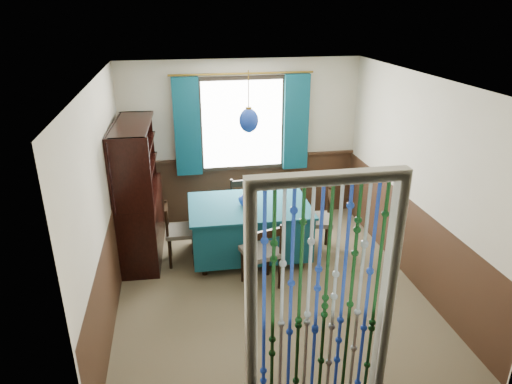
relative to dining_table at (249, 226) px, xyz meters
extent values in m
plane|color=brown|center=(0.10, -0.75, -0.44)|extent=(4.00, 4.00, 0.00)
plane|color=silver|center=(0.10, -0.75, 2.06)|extent=(4.00, 4.00, 0.00)
plane|color=beige|center=(0.10, 1.25, 0.81)|extent=(3.60, 0.00, 3.60)
plane|color=beige|center=(0.10, -2.75, 0.81)|extent=(3.60, 0.00, 3.60)
plane|color=beige|center=(-1.70, -0.75, 0.81)|extent=(0.00, 4.00, 4.00)
plane|color=beige|center=(1.90, -0.75, 0.81)|extent=(0.00, 4.00, 4.00)
plane|color=#372114|center=(0.10, 1.23, 0.06)|extent=(3.60, 0.00, 3.60)
plane|color=#372114|center=(0.10, -2.74, 0.06)|extent=(3.60, 0.00, 3.60)
plane|color=#372114|center=(-1.68, -0.75, 0.06)|extent=(0.00, 4.00, 4.00)
plane|color=#372114|center=(1.89, -0.75, 0.06)|extent=(0.00, 4.00, 4.00)
cube|color=black|center=(0.10, 1.20, 1.11)|extent=(1.32, 0.12, 1.42)
cube|color=#0F4250|center=(0.00, 0.00, -0.02)|extent=(1.56, 1.08, 0.62)
cube|color=#0F4250|center=(0.00, 0.00, 0.31)|extent=(1.62, 1.14, 0.03)
cylinder|color=black|center=(-0.65, -0.37, -0.37)|extent=(0.07, 0.07, 0.14)
cylinder|color=black|center=(0.62, -0.41, -0.37)|extent=(0.07, 0.07, 0.14)
cylinder|color=black|center=(-0.62, 0.41, -0.37)|extent=(0.07, 0.07, 0.14)
cylinder|color=black|center=(0.65, 0.37, -0.37)|extent=(0.07, 0.07, 0.14)
cylinder|color=black|center=(-0.11, -0.93, -0.22)|extent=(0.04, 0.04, 0.44)
cylinder|color=black|center=(0.23, -0.84, -0.22)|extent=(0.04, 0.04, 0.44)
cylinder|color=black|center=(-0.19, -0.62, -0.22)|extent=(0.04, 0.04, 0.44)
cylinder|color=black|center=(0.15, -0.53, -0.22)|extent=(0.04, 0.04, 0.44)
cube|color=#5B5549|center=(0.02, -0.73, 0.02)|extent=(0.52, 0.50, 0.06)
cube|color=black|center=(0.07, -0.90, 0.35)|extent=(0.37, 0.13, 0.10)
cylinder|color=black|center=(-0.10, -0.94, 0.21)|extent=(0.04, 0.04, 0.43)
cylinder|color=black|center=(0.23, -0.85, 0.21)|extent=(0.04, 0.04, 0.43)
cylinder|color=black|center=(0.20, 0.82, -0.23)|extent=(0.04, 0.04, 0.42)
cylinder|color=black|center=(-0.13, 0.80, -0.23)|extent=(0.04, 0.04, 0.42)
cylinder|color=black|center=(0.21, 0.51, -0.23)|extent=(0.04, 0.04, 0.42)
cylinder|color=black|center=(-0.12, 0.49, -0.23)|extent=(0.04, 0.04, 0.42)
cube|color=#5B5549|center=(0.04, 0.66, 0.00)|extent=(0.42, 0.40, 0.06)
cube|color=black|center=(0.03, 0.82, 0.31)|extent=(0.35, 0.05, 0.09)
cylinder|color=black|center=(0.20, 0.83, 0.18)|extent=(0.04, 0.04, 0.41)
cylinder|color=black|center=(-0.13, 0.81, 0.18)|extent=(0.04, 0.04, 0.41)
cylinder|color=black|center=(-1.07, 0.18, -0.23)|extent=(0.04, 0.04, 0.42)
cylinder|color=black|center=(-1.07, -0.15, -0.23)|extent=(0.04, 0.04, 0.42)
cylinder|color=black|center=(-0.76, 0.18, -0.23)|extent=(0.04, 0.04, 0.42)
cylinder|color=black|center=(-0.76, -0.15, -0.23)|extent=(0.04, 0.04, 0.42)
cube|color=#5B5549|center=(-0.92, 0.02, 0.01)|extent=(0.39, 0.41, 0.06)
cube|color=black|center=(-1.08, 0.02, 0.32)|extent=(0.04, 0.35, 0.09)
cylinder|color=black|center=(-1.08, 0.18, 0.18)|extent=(0.04, 0.04, 0.41)
cylinder|color=black|center=(-1.08, -0.15, 0.18)|extent=(0.04, 0.04, 0.41)
cylinder|color=black|center=(1.05, -0.26, -0.22)|extent=(0.04, 0.04, 0.45)
cylinder|color=black|center=(1.13, 0.10, -0.22)|extent=(0.04, 0.04, 0.45)
cylinder|color=black|center=(0.71, -0.18, -0.22)|extent=(0.04, 0.04, 0.45)
cylinder|color=black|center=(0.80, 0.18, -0.22)|extent=(0.04, 0.04, 0.45)
cube|color=#5B5549|center=(0.92, -0.04, 0.04)|extent=(0.52, 0.53, 0.06)
cube|color=black|center=(1.10, -0.08, 0.37)|extent=(0.13, 0.38, 0.10)
cylinder|color=black|center=(1.06, -0.26, 0.23)|extent=(0.04, 0.04, 0.44)
cylinder|color=black|center=(1.14, 0.10, 0.23)|extent=(0.04, 0.04, 0.44)
cube|color=black|center=(-1.43, 0.34, 0.02)|extent=(0.55, 1.43, 0.92)
cube|color=black|center=(-1.43, -0.34, 0.94)|extent=(0.44, 0.07, 0.92)
cube|color=black|center=(-1.43, 1.01, 0.94)|extent=(0.44, 0.07, 0.92)
cube|color=black|center=(-1.43, 0.34, 1.38)|extent=(0.50, 1.43, 0.04)
cube|color=black|center=(-1.65, 0.34, 0.94)|extent=(0.09, 1.39, 0.92)
cube|color=black|center=(-1.40, 0.34, 0.80)|extent=(0.44, 1.34, 0.02)
cube|color=black|center=(-1.40, 0.34, 1.11)|extent=(0.44, 1.34, 0.02)
cylinder|color=olive|center=(0.00, 0.00, 1.76)|extent=(0.01, 0.01, 0.60)
ellipsoid|color=#16359B|center=(0.00, 0.00, 1.45)|extent=(0.24, 0.24, 0.30)
cylinder|color=olive|center=(0.00, 0.00, 1.60)|extent=(0.07, 0.07, 0.03)
imported|color=#16359B|center=(-0.04, 0.00, 0.42)|extent=(0.22, 0.22, 0.19)
imported|color=beige|center=(-1.38, 0.12, 0.84)|extent=(0.30, 0.30, 0.06)
imported|color=beige|center=(-1.38, 0.64, 0.58)|extent=(0.23, 0.23, 0.20)
camera|label=1|loc=(-0.90, -5.42, 2.78)|focal=32.00mm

